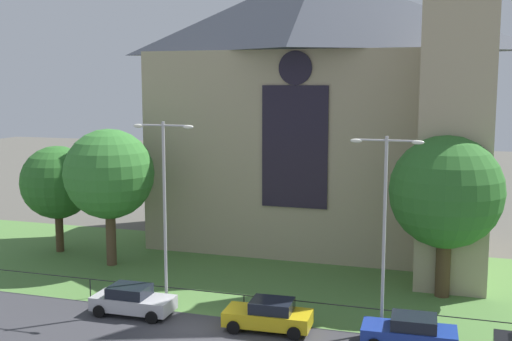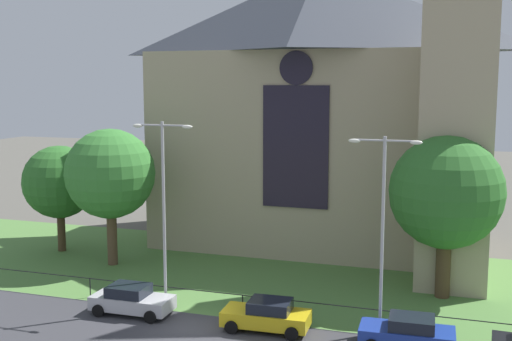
{
  "view_description": "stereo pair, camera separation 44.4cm",
  "coord_description": "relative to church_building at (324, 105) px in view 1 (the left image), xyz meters",
  "views": [
    {
      "loc": [
        11.87,
        -27.41,
        11.94
      ],
      "look_at": [
        0.72,
        8.0,
        6.77
      ],
      "focal_mm": 44.97,
      "sensor_mm": 36.0,
      "label": 1
    },
    {
      "loc": [
        12.29,
        -27.28,
        11.94
      ],
      "look_at": [
        0.72,
        8.0,
        6.77
      ],
      "focal_mm": 44.97,
      "sensor_mm": 36.0,
      "label": 2
    }
  ],
  "objects": [
    {
      "name": "parked_car_blue",
      "position": [
        7.64,
        -17.43,
        -9.53
      ],
      "size": [
        4.27,
        2.17,
        1.51
      ],
      "rotation": [
        0.0,
        0.0,
        3.19
      ],
      "color": "#1E3899",
      "rests_on": "ground"
    },
    {
      "name": "church_building",
      "position": [
        0.0,
        0.0,
        0.0
      ],
      "size": [
        23.2,
        16.2,
        26.0
      ],
      "color": "tan",
      "rests_on": "ground"
    },
    {
      "name": "tree_left_far",
      "position": [
        -17.23,
        -7.83,
        -5.33
      ],
      "size": [
        5.11,
        5.11,
        7.52
      ],
      "color": "#4C3823",
      "rests_on": "ground"
    },
    {
      "name": "ground",
      "position": [
        -2.58,
        -8.4,
        -10.27
      ],
      "size": [
        160.0,
        160.0,
        0.0
      ],
      "primitive_type": "plane",
      "color": "#56544C"
    },
    {
      "name": "tree_right_near",
      "position": [
        8.85,
        -9.66,
        -4.37
      ],
      "size": [
        6.23,
        6.23,
        9.06
      ],
      "color": "#4C3823",
      "rests_on": "ground"
    },
    {
      "name": "streetlamp_far",
      "position": [
        6.21,
        -16.0,
        -4.37
      ],
      "size": [
        3.37,
        0.26,
        9.45
      ],
      "color": "#B2B2B7",
      "rests_on": "ground"
    },
    {
      "name": "iron_railing",
      "position": [
        -0.77,
        -15.9,
        -9.29
      ],
      "size": [
        36.05,
        0.07,
        1.13
      ],
      "color": "black",
      "rests_on": "ground"
    },
    {
      "name": "parked_car_silver",
      "position": [
        -6.35,
        -17.39,
        -9.53
      ],
      "size": [
        4.22,
        2.07,
        1.51
      ],
      "rotation": [
        0.0,
        0.0,
        0.01
      ],
      "color": "#B7B7BC",
      "rests_on": "ground"
    },
    {
      "name": "tree_left_near",
      "position": [
        -12.01,
        -9.71,
        -4.26
      ],
      "size": [
        5.82,
        5.82,
        8.95
      ],
      "color": "brown",
      "rests_on": "ground"
    },
    {
      "name": "streetlamp_near",
      "position": [
        -5.09,
        -16.0,
        -4.12
      ],
      "size": [
        3.37,
        0.26,
        9.92
      ],
      "color": "#B2B2B7",
      "rests_on": "ground"
    },
    {
      "name": "grass_verge",
      "position": [
        -2.58,
        -10.4,
        -10.27
      ],
      "size": [
        120.0,
        20.0,
        0.01
      ],
      "primitive_type": "cube",
      "color": "#517F3D",
      "rests_on": "ground"
    },
    {
      "name": "parked_car_yellow",
      "position": [
        0.97,
        -17.32,
        -9.53
      ],
      "size": [
        4.28,
        2.18,
        1.51
      ],
      "rotation": [
        0.0,
        0.0,
        3.19
      ],
      "color": "gold",
      "rests_on": "ground"
    }
  ]
}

